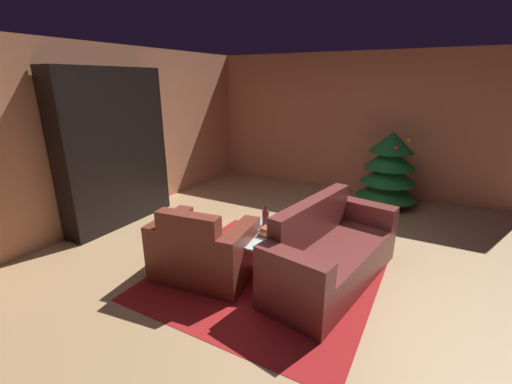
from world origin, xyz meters
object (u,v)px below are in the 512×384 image
bookshelf_unit (121,151)px  couch_red (330,254)px  decorated_tree (389,169)px  armchair_red (203,252)px  coffee_table (266,237)px  book_stack_on_table (270,232)px  bottle_on_table (266,217)px

bookshelf_unit → couch_red: 3.27m
decorated_tree → armchair_red: bearing=-112.5°
coffee_table → decorated_tree: size_ratio=0.63×
armchair_red → book_stack_on_table: bearing=31.1°
book_stack_on_table → bottle_on_table: size_ratio=0.90×
bookshelf_unit → decorated_tree: 4.19m
armchair_red → decorated_tree: size_ratio=0.87×
bookshelf_unit → decorated_tree: bookshelf_unit is taller
armchair_red → book_stack_on_table: (0.61, 0.37, 0.21)m
coffee_table → bottle_on_table: (-0.11, 0.19, 0.14)m
armchair_red → coffee_table: armchair_red is taller
couch_red → bottle_on_table: size_ratio=7.57×
armchair_red → book_stack_on_table: size_ratio=4.85×
coffee_table → decorated_tree: decorated_tree is taller
armchair_red → decorated_tree: bearing=67.5°
bottle_on_table → armchair_red: bearing=-126.5°
couch_red → coffee_table: couch_red is taller
couch_red → book_stack_on_table: size_ratio=8.38×
armchair_red → coffee_table: (0.55, 0.40, 0.13)m
armchair_red → bottle_on_table: bearing=53.5°
bookshelf_unit → book_stack_on_table: bearing=-8.1°
bookshelf_unit → coffee_table: size_ratio=2.76×
couch_red → decorated_tree: 2.68m
bookshelf_unit → bottle_on_table: 2.47m
bookshelf_unit → book_stack_on_table: (2.58, -0.37, -0.55)m
armchair_red → couch_red: size_ratio=0.58×
bookshelf_unit → couch_red: size_ratio=1.16×
decorated_tree → bookshelf_unit: bearing=-142.8°
armchair_red → decorated_tree: 3.54m
decorated_tree → coffee_table: bearing=-105.7°
bookshelf_unit → decorated_tree: (3.32, 2.52, -0.43)m
armchair_red → coffee_table: bearing=36.3°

